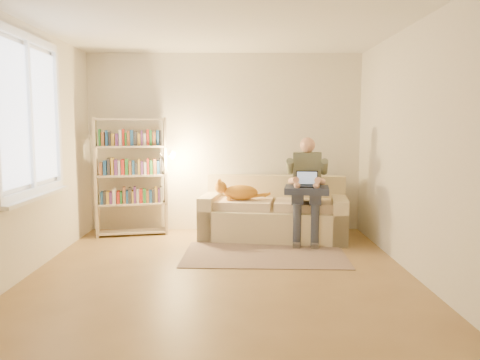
{
  "coord_description": "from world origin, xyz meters",
  "views": [
    {
      "loc": [
        0.16,
        -4.68,
        1.53
      ],
      "look_at": [
        0.21,
        1.0,
        0.89
      ],
      "focal_mm": 35.0,
      "sensor_mm": 36.0,
      "label": 1
    }
  ],
  "objects_px": {
    "sofa": "(274,216)",
    "bookshelf": "(131,171)",
    "person": "(307,183)",
    "cat": "(238,192)",
    "laptop": "(305,182)"
  },
  "relations": [
    {
      "from": "sofa",
      "to": "bookshelf",
      "type": "distance_m",
      "value": 2.1
    },
    {
      "from": "person",
      "to": "bookshelf",
      "type": "xyz_separation_m",
      "value": [
        -2.42,
        0.38,
        0.13
      ]
    },
    {
      "from": "sofa",
      "to": "cat",
      "type": "xyz_separation_m",
      "value": [
        -0.5,
        -0.05,
        0.34
      ]
    },
    {
      "from": "sofa",
      "to": "cat",
      "type": "relative_size",
      "value": 2.88
    },
    {
      "from": "person",
      "to": "laptop",
      "type": "bearing_deg",
      "value": -101.43
    },
    {
      "from": "cat",
      "to": "bookshelf",
      "type": "bearing_deg",
      "value": -178.71
    },
    {
      "from": "person",
      "to": "laptop",
      "type": "distance_m",
      "value": 0.12
    },
    {
      "from": "laptop",
      "to": "bookshelf",
      "type": "xyz_separation_m",
      "value": [
        -2.38,
        0.49,
        0.11
      ]
    },
    {
      "from": "bookshelf",
      "to": "sofa",
      "type": "bearing_deg",
      "value": -15.95
    },
    {
      "from": "person",
      "to": "cat",
      "type": "relative_size",
      "value": 1.92
    },
    {
      "from": "laptop",
      "to": "bookshelf",
      "type": "distance_m",
      "value": 2.43
    },
    {
      "from": "sofa",
      "to": "bookshelf",
      "type": "height_order",
      "value": "bookshelf"
    },
    {
      "from": "person",
      "to": "cat",
      "type": "distance_m",
      "value": 0.94
    },
    {
      "from": "bookshelf",
      "to": "laptop",
      "type": "bearing_deg",
      "value": -23.08
    },
    {
      "from": "laptop",
      "to": "sofa",
      "type": "bearing_deg",
      "value": 147.79
    }
  ]
}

